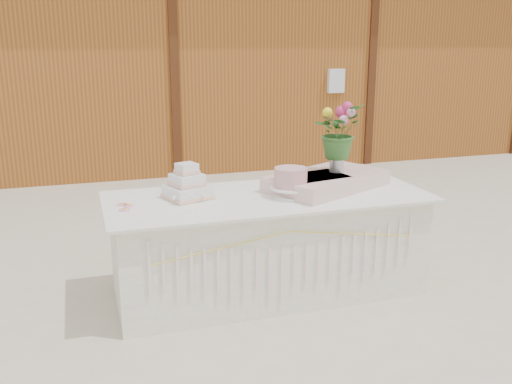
{
  "coord_description": "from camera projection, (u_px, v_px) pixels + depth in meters",
  "views": [
    {
      "loc": [
        -1.32,
        -3.88,
        1.89
      ],
      "look_at": [
        0.0,
        0.3,
        0.72
      ],
      "focal_mm": 40.0,
      "sensor_mm": 36.0,
      "label": 1
    }
  ],
  "objects": [
    {
      "name": "ground",
      "position": [
        268.0,
        291.0,
        4.44
      ],
      "size": [
        80.0,
        80.0,
        0.0
      ],
      "primitive_type": "plane",
      "color": "beige",
      "rests_on": "ground"
    },
    {
      "name": "pink_cake_stand",
      "position": [
        291.0,
        181.0,
        4.17
      ],
      "size": [
        0.31,
        0.31,
        0.22
      ],
      "color": "white",
      "rests_on": "cake_table"
    },
    {
      "name": "satin_runner",
      "position": [
        327.0,
        181.0,
        4.44
      ],
      "size": [
        1.07,
        0.89,
        0.12
      ],
      "primitive_type": "cube",
      "rotation": [
        0.0,
        0.0,
        0.45
      ],
      "color": "beige",
      "rests_on": "cake_table"
    },
    {
      "name": "flower_vase",
      "position": [
        337.0,
        162.0,
        4.46
      ],
      "size": [
        0.11,
        0.11,
        0.16
      ],
      "primitive_type": "cylinder",
      "color": "silver",
      "rests_on": "satin_runner"
    },
    {
      "name": "bouquet",
      "position": [
        338.0,
        125.0,
        4.39
      ],
      "size": [
        0.5,
        0.48,
        0.42
      ],
      "primitive_type": "imported",
      "rotation": [
        0.0,
        0.0,
        0.57
      ],
      "color": "#326428",
      "rests_on": "flower_vase"
    },
    {
      "name": "barn",
      "position": [
        153.0,
        53.0,
        9.53
      ],
      "size": [
        12.6,
        4.6,
        3.3
      ],
      "color": "#96521F",
      "rests_on": "ground"
    },
    {
      "name": "loose_flowers",
      "position": [
        126.0,
        205.0,
        3.97
      ],
      "size": [
        0.16,
        0.37,
        0.02
      ],
      "primitive_type": null,
      "rotation": [
        0.0,
        0.0,
        -0.04
      ],
      "color": "pink",
      "rests_on": "cake_table"
    },
    {
      "name": "cake_table",
      "position": [
        268.0,
        244.0,
        4.34
      ],
      "size": [
        2.4,
        1.0,
        0.77
      ],
      "color": "white",
      "rests_on": "ground"
    },
    {
      "name": "wedding_cake",
      "position": [
        187.0,
        187.0,
        4.14
      ],
      "size": [
        0.37,
        0.37,
        0.26
      ],
      "rotation": [
        0.0,
        0.0,
        0.34
      ],
      "color": "white",
      "rests_on": "cake_table"
    }
  ]
}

